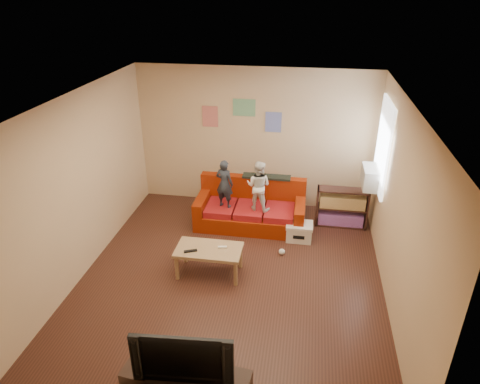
% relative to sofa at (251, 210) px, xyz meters
% --- Properties ---
extents(room_shell, '(4.52, 5.02, 2.72)m').
position_rel_sofa_xyz_m(room_shell, '(-0.07, -1.63, 1.06)').
color(room_shell, '#46251C').
rests_on(room_shell, ground).
extents(sofa, '(1.95, 0.90, 0.86)m').
position_rel_sofa_xyz_m(sofa, '(0.00, 0.00, 0.00)').
color(sofa, maroon).
rests_on(sofa, ground).
extents(child_a, '(0.37, 0.29, 0.89)m').
position_rel_sofa_xyz_m(child_a, '(-0.45, -0.17, 0.57)').
color(child_a, '#242A35').
rests_on(child_a, sofa).
extents(child_b, '(0.51, 0.43, 0.91)m').
position_rel_sofa_xyz_m(child_b, '(0.15, -0.17, 0.57)').
color(child_b, silver).
rests_on(child_b, sofa).
extents(coffee_table, '(0.99, 0.55, 0.45)m').
position_rel_sofa_xyz_m(coffee_table, '(-0.42, -1.59, 0.09)').
color(coffee_table, tan).
rests_on(coffee_table, ground).
extents(remote, '(0.20, 0.12, 0.02)m').
position_rel_sofa_xyz_m(remote, '(-0.67, -1.71, 0.17)').
color(remote, black).
rests_on(remote, coffee_table).
extents(game_controller, '(0.14, 0.07, 0.03)m').
position_rel_sofa_xyz_m(game_controller, '(-0.22, -1.54, 0.17)').
color(game_controller, white).
rests_on(game_controller, coffee_table).
extents(bookshelf, '(0.91, 0.27, 0.73)m').
position_rel_sofa_xyz_m(bookshelf, '(1.63, 0.21, 0.04)').
color(bookshelf, '#321A14').
rests_on(bookshelf, ground).
extents(window, '(0.04, 1.08, 1.48)m').
position_rel_sofa_xyz_m(window, '(2.15, 0.02, 1.35)').
color(window, white).
rests_on(window, room_shell).
extents(ac_unit, '(0.28, 0.55, 0.35)m').
position_rel_sofa_xyz_m(ac_unit, '(2.03, 0.02, 0.79)').
color(ac_unit, '#B7B2A3').
rests_on(ac_unit, window).
extents(artwork_left, '(0.30, 0.01, 0.40)m').
position_rel_sofa_xyz_m(artwork_left, '(-0.92, 0.86, 1.46)').
color(artwork_left, '#D87266').
rests_on(artwork_left, room_shell).
extents(artwork_center, '(0.42, 0.01, 0.32)m').
position_rel_sofa_xyz_m(artwork_center, '(-0.27, 0.86, 1.66)').
color(artwork_center, '#72B27F').
rests_on(artwork_center, room_shell).
extents(artwork_right, '(0.30, 0.01, 0.38)m').
position_rel_sofa_xyz_m(artwork_right, '(0.28, 0.86, 1.41)').
color(artwork_right, '#727FCC').
rests_on(artwork_right, room_shell).
extents(file_box, '(0.45, 0.34, 0.31)m').
position_rel_sofa_xyz_m(file_box, '(0.90, -0.41, -0.13)').
color(file_box, white).
rests_on(file_box, ground).
extents(television, '(1.01, 0.21, 0.58)m').
position_rel_sofa_xyz_m(television, '(-0.12, -3.88, 0.49)').
color(television, black).
rests_on(television, tv_stand).
extents(tissue, '(0.13, 0.13, 0.10)m').
position_rel_sofa_xyz_m(tissue, '(0.65, -0.92, -0.24)').
color(tissue, silver).
rests_on(tissue, ground).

